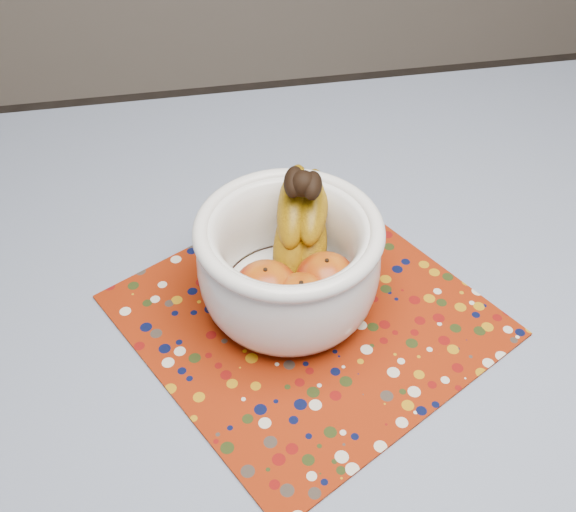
{
  "coord_description": "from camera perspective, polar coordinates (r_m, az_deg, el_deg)",
  "views": [
    {
      "loc": [
        -0.22,
        -0.47,
        1.43
      ],
      "look_at": [
        -0.11,
        0.12,
        0.84
      ],
      "focal_mm": 42.0,
      "sensor_mm": 36.0,
      "label": 1
    }
  ],
  "objects": [
    {
      "name": "fruit_bowl",
      "position": [
        0.84,
        0.5,
        0.15
      ],
      "size": [
        0.23,
        0.25,
        0.18
      ],
      "color": "white",
      "rests_on": "placemat"
    },
    {
      "name": "placemat",
      "position": [
        0.88,
        1.59,
        -5.02
      ],
      "size": [
        0.55,
        0.55,
        0.0
      ],
      "primitive_type": "cube",
      "rotation": [
        0.0,
        0.0,
        0.5
      ],
      "color": "maroon",
      "rests_on": "tablecloth"
    },
    {
      "name": "tablecloth",
      "position": [
        0.85,
        9.08,
        -8.98
      ],
      "size": [
        1.32,
        1.32,
        0.01
      ],
      "primitive_type": "cube",
      "color": "slate",
      "rests_on": "table"
    },
    {
      "name": "table",
      "position": [
        0.91,
        8.51,
        -12.04
      ],
      "size": [
        1.2,
        1.2,
        0.75
      ],
      "color": "brown",
      "rests_on": "ground"
    }
  ]
}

